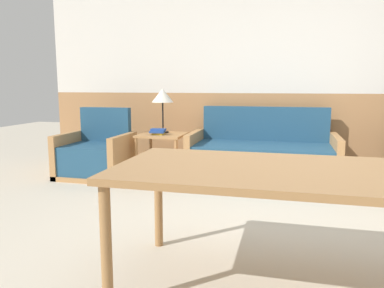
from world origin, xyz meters
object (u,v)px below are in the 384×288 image
at_px(armchair, 96,156).
at_px(side_table, 162,140).
at_px(couch, 262,158).
at_px(table_lamp, 163,97).
at_px(dining_table, 304,180).

height_order(armchair, side_table, armchair).
relative_size(armchair, side_table, 1.49).
distance_m(couch, side_table, 1.33).
relative_size(side_table, table_lamp, 1.00).
bearing_deg(table_lamp, dining_table, -57.38).
bearing_deg(table_lamp, armchair, -149.76).
xyz_separation_m(couch, side_table, (-1.31, -0.05, 0.19)).
xyz_separation_m(side_table, table_lamp, (-0.03, 0.10, 0.57)).
relative_size(armchair, table_lamp, 1.49).
bearing_deg(side_table, couch, 2.09).
bearing_deg(armchair, table_lamp, 24.73).
xyz_separation_m(armchair, table_lamp, (0.77, 0.45, 0.77)).
distance_m(side_table, table_lamp, 0.58).
bearing_deg(dining_table, side_table, 123.26).
xyz_separation_m(table_lamp, dining_table, (1.73, -2.70, -0.37)).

